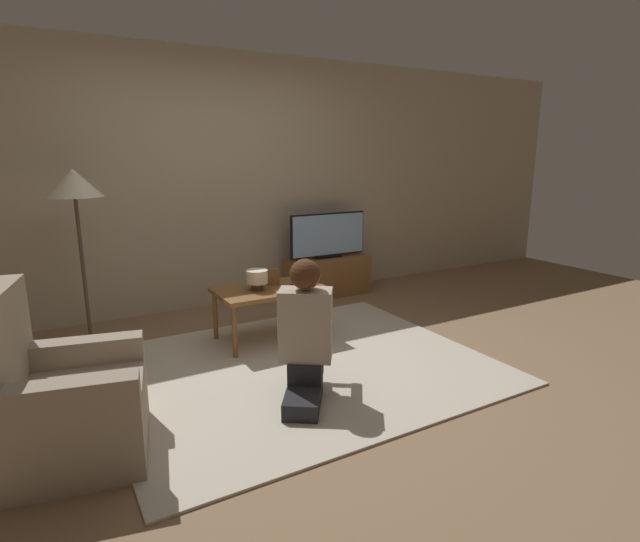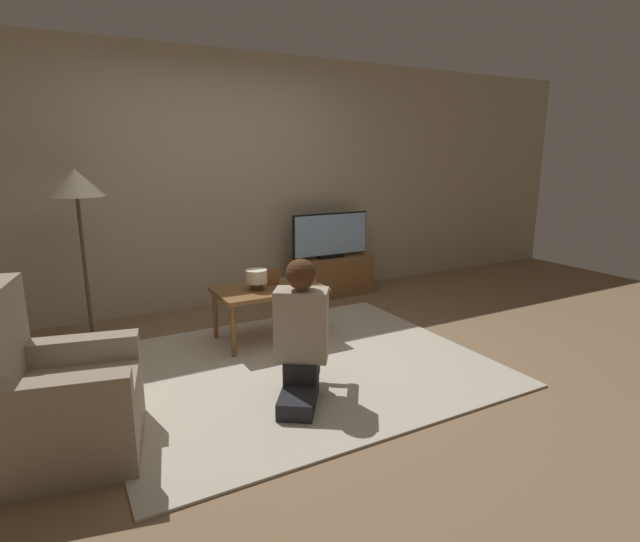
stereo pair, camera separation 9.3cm
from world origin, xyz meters
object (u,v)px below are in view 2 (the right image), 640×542
coffee_table (269,293)px  floor_lamp (77,193)px  tv (331,235)px  table_lamp (257,278)px  armchair (55,404)px  person_kneeling (301,330)px

coffee_table → floor_lamp: 1.77m
tv → table_lamp: (-1.29, -0.99, -0.12)m
armchair → table_lamp: 1.88m
floor_lamp → armchair: 2.04m
coffee_table → table_lamp: 0.19m
table_lamp → coffee_table: bearing=3.9°
coffee_table → floor_lamp: floor_lamp is taller
tv → person_kneeling: 2.50m
tv → armchair: armchair is taller
floor_lamp → person_kneeling: (1.13, -1.80, -0.80)m
table_lamp → tv: bearing=37.6°
tv → coffee_table: bearing=-139.9°
armchair → table_lamp: size_ratio=5.25×
armchair → coffee_table: bearing=-45.8°
tv → coffee_table: (-1.17, -0.98, -0.27)m
tv → floor_lamp: floor_lamp is taller
tv → armchair: (-2.84, -2.02, -0.39)m
coffee_table → table_lamp: (-0.12, -0.01, 0.15)m
tv → floor_lamp: bearing=-174.2°
floor_lamp → coffee_table: bearing=-28.1°
coffee_table → armchair: size_ratio=0.96×
person_kneeling → table_lamp: 1.07m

